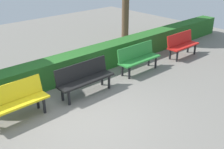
% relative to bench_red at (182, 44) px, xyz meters
% --- Properties ---
extents(ground_plane, '(19.95, 19.95, 0.00)m').
position_rel_bench_red_xyz_m(ground_plane, '(5.21, 0.84, -0.48)').
color(ground_plane, gray).
extents(bench_red, '(1.41, 0.46, 0.86)m').
position_rel_bench_red_xyz_m(bench_red, '(0.00, 0.00, 0.00)').
color(bench_red, red).
rests_on(bench_red, ground_plane).
extents(bench_green, '(1.54, 0.46, 0.86)m').
position_rel_bench_red_xyz_m(bench_green, '(2.20, -0.12, 0.00)').
color(bench_green, '#2D8C38').
rests_on(bench_green, ground_plane).
extents(bench_black, '(1.66, 0.47, 0.86)m').
position_rel_bench_red_xyz_m(bench_black, '(4.37, -0.04, 0.01)').
color(bench_black, black).
rests_on(bench_black, ground_plane).
extents(bench_yellow, '(1.50, 0.51, 0.86)m').
position_rel_bench_red_xyz_m(bench_yellow, '(6.29, -0.10, 0.00)').
color(bench_yellow, yellow).
rests_on(bench_yellow, ground_plane).
extents(hedge_row, '(15.95, 0.61, 0.74)m').
position_rel_bench_red_xyz_m(hedge_row, '(4.24, -1.14, -0.11)').
color(hedge_row, '#266023').
rests_on(hedge_row, ground_plane).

